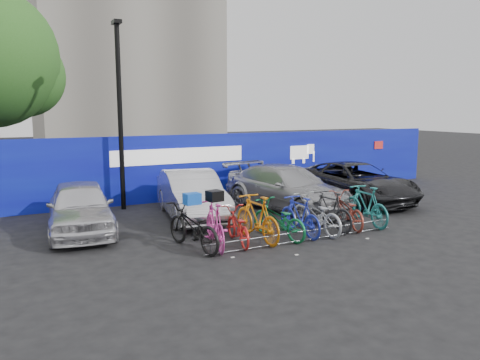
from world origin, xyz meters
TOP-DOWN VIEW (x-y plane):
  - ground at (0.00, 0.00)m, footprint 100.00×100.00m
  - hoarding at (0.01, 6.00)m, footprint 22.00×0.18m
  - lamppost at (-3.20, 5.40)m, footprint 0.25×0.50m
  - bike_rack at (-0.00, -0.60)m, footprint 5.60×0.03m
  - car_0 at (-4.92, 2.93)m, footprint 2.08×4.27m
  - car_1 at (-1.61, 3.18)m, footprint 2.16×4.54m
  - car_2 at (1.69, 2.89)m, footprint 3.02×5.31m
  - car_3 at (4.61, 2.89)m, footprint 2.38×5.08m
  - bike_0 at (-2.79, 0.08)m, footprint 1.14×2.21m
  - bike_1 at (-2.25, -0.03)m, footprint 0.92×1.99m
  - bike_2 at (-1.62, 0.02)m, footprint 0.88×1.80m
  - bike_3 at (-1.06, 0.01)m, footprint 0.68×2.04m
  - bike_4 at (-0.46, -0.03)m, footprint 1.06×2.01m
  - bike_5 at (0.19, -0.05)m, footprint 0.55×1.79m
  - bike_6 at (0.73, -0.03)m, footprint 0.83×2.04m
  - bike_7 at (1.29, 0.08)m, footprint 0.60×1.84m
  - bike_8 at (1.86, 0.08)m, footprint 1.05×1.99m
  - bike_9 at (2.53, 0.02)m, footprint 0.67×1.97m
  - cargo_crate at (-2.79, 0.08)m, footprint 0.40×0.32m
  - cargo_topcase at (-2.25, -0.03)m, footprint 0.40×0.37m

SIDE VIEW (x-z plane):
  - ground at x=0.00m, z-range 0.00..0.00m
  - bike_rack at x=0.00m, z-range 0.01..0.31m
  - bike_2 at x=-1.62m, z-range 0.00..0.91m
  - bike_8 at x=1.86m, z-range 0.00..1.00m
  - bike_4 at x=-0.46m, z-range 0.00..1.00m
  - bike_6 at x=0.73m, z-range 0.00..1.05m
  - bike_5 at x=0.19m, z-range 0.00..1.07m
  - bike_7 at x=1.29m, z-range 0.00..1.09m
  - bike_0 at x=-2.79m, z-range 0.00..1.11m
  - bike_1 at x=-2.25m, z-range 0.00..1.16m
  - bike_9 at x=2.53m, z-range 0.00..1.17m
  - bike_3 at x=-1.06m, z-range 0.00..1.21m
  - car_0 at x=-4.92m, z-range 0.00..1.41m
  - car_3 at x=4.61m, z-range 0.00..1.41m
  - car_1 at x=-1.61m, z-range 0.00..1.44m
  - car_2 at x=1.69m, z-range 0.00..1.45m
  - hoarding at x=0.01m, z-range 0.00..2.40m
  - cargo_crate at x=-2.79m, z-range 1.11..1.37m
  - cargo_topcase at x=-2.25m, z-range 1.16..1.41m
  - lamppost at x=-3.20m, z-range 0.22..6.33m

